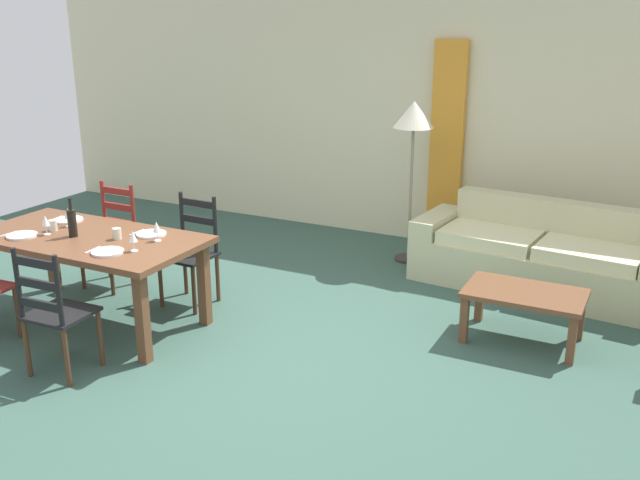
{
  "coord_description": "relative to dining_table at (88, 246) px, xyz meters",
  "views": [
    {
      "loc": [
        2.69,
        -4.15,
        2.48
      ],
      "look_at": [
        0.29,
        0.62,
        0.75
      ],
      "focal_mm": 39.94,
      "sensor_mm": 36.0,
      "label": 1
    }
  ],
  "objects": [
    {
      "name": "dining_chair_far_left",
      "position": [
        -0.44,
        0.74,
        -0.19
      ],
      "size": [
        0.43,
        0.41,
        0.96
      ],
      "color": "maroon",
      "rests_on": "ground_plane"
    },
    {
      "name": "dinner_plate_far_left",
      "position": [
        -0.45,
        0.25,
        0.1
      ],
      "size": [
        0.24,
        0.24,
        0.02
      ],
      "primitive_type": "cylinder",
      "color": "white",
      "rests_on": "dining_table"
    },
    {
      "name": "wine_glass_far_right",
      "position": [
        0.6,
        0.15,
        0.2
      ],
      "size": [
        0.06,
        0.06,
        0.16
      ],
      "color": "white",
      "rests_on": "dining_table"
    },
    {
      "name": "fork_near_left",
      "position": [
        -0.6,
        -0.25,
        0.09
      ],
      "size": [
        0.02,
        0.17,
        0.01
      ],
      "primitive_type": "cube",
      "rotation": [
        0.0,
        0.0,
        -0.05
      ],
      "color": "silver",
      "rests_on": "dining_table"
    },
    {
      "name": "curtain_panel_left",
      "position": [
        1.95,
        3.29,
        0.44
      ],
      "size": [
        0.35,
        0.08,
        2.2
      ],
      "primitive_type": "cube",
      "color": "orange",
      "rests_on": "ground_plane"
    },
    {
      "name": "couch",
      "position": [
        3.16,
        2.44,
        -0.37
      ],
      "size": [
        2.35,
        1.03,
        0.8
      ],
      "color": "#C4C192",
      "rests_on": "ground_plane"
    },
    {
      "name": "coffee_table",
      "position": [
        3.25,
        1.23,
        -0.31
      ],
      "size": [
        0.9,
        0.56,
        0.42
      ],
      "color": "brown",
      "rests_on": "ground_plane"
    },
    {
      "name": "dining_chair_near_right",
      "position": [
        0.43,
        -0.79,
        -0.19
      ],
      "size": [
        0.44,
        0.42,
        0.96
      ],
      "color": "black",
      "rests_on": "ground_plane"
    },
    {
      "name": "wall_far",
      "position": [
        1.44,
        3.43,
        0.69
      ],
      "size": [
        9.6,
        0.16,
        2.7
      ],
      "primitive_type": "cube",
      "color": "beige",
      "rests_on": "ground_plane"
    },
    {
      "name": "fork_far_left",
      "position": [
        -0.6,
        0.25,
        0.09
      ],
      "size": [
        0.03,
        0.17,
        0.01
      ],
      "primitive_type": "cube",
      "rotation": [
        0.0,
        0.0,
        0.1
      ],
      "color": "silver",
      "rests_on": "dining_table"
    },
    {
      "name": "fork_near_right",
      "position": [
        0.3,
        -0.25,
        0.09
      ],
      "size": [
        0.03,
        0.17,
        0.01
      ],
      "primitive_type": "cube",
      "rotation": [
        0.0,
        0.0,
        0.07
      ],
      "color": "silver",
      "rests_on": "dining_table"
    },
    {
      "name": "dinner_plate_near_left",
      "position": [
        -0.45,
        -0.25,
        0.1
      ],
      "size": [
        0.24,
        0.24,
        0.02
      ],
      "primitive_type": "cylinder",
      "color": "white",
      "rests_on": "dining_table"
    },
    {
      "name": "standing_lamp",
      "position": [
        1.8,
        2.63,
        0.75
      ],
      "size": [
        0.4,
        0.4,
        1.64
      ],
      "color": "#332D28",
      "rests_on": "ground_plane"
    },
    {
      "name": "wine_glass_near_left",
      "position": [
        -0.31,
        -0.12,
        0.2
      ],
      "size": [
        0.06,
        0.06,
        0.16
      ],
      "color": "white",
      "rests_on": "dining_table"
    },
    {
      "name": "wine_bottle",
      "position": [
        -0.08,
        -0.06,
        0.2
      ],
      "size": [
        0.07,
        0.07,
        0.32
      ],
      "color": "black",
      "rests_on": "dining_table"
    },
    {
      "name": "ground_plane",
      "position": [
        1.44,
        0.13,
        -0.67
      ],
      "size": [
        9.6,
        9.6,
        0.02
      ],
      "primitive_type": "cube",
      "color": "#365549"
    },
    {
      "name": "dining_table",
      "position": [
        0.0,
        0.0,
        0.0
      ],
      "size": [
        1.9,
        0.96,
        0.75
      ],
      "color": "brown",
      "rests_on": "ground_plane"
    },
    {
      "name": "coffee_cup_primary",
      "position": [
        0.28,
        0.04,
        0.13
      ],
      "size": [
        0.07,
        0.07,
        0.09
      ],
      "primitive_type": "cylinder",
      "color": "beige",
      "rests_on": "dining_table"
    },
    {
      "name": "dinner_plate_far_right",
      "position": [
        0.45,
        0.25,
        0.1
      ],
      "size": [
        0.24,
        0.24,
        0.02
      ],
      "primitive_type": "cylinder",
      "color": "white",
      "rests_on": "dining_table"
    },
    {
      "name": "fork_far_right",
      "position": [
        0.3,
        0.25,
        0.09
      ],
      "size": [
        0.02,
        0.17,
        0.01
      ],
      "primitive_type": "cube",
      "rotation": [
        0.0,
        0.0,
        -0.01
      ],
      "color": "silver",
      "rests_on": "dining_table"
    },
    {
      "name": "wine_glass_near_right",
      "position": [
        0.6,
        -0.13,
        0.2
      ],
      "size": [
        0.06,
        0.06,
        0.16
      ],
      "color": "white",
      "rests_on": "dining_table"
    },
    {
      "name": "dinner_plate_near_right",
      "position": [
        0.45,
        -0.25,
        0.1
      ],
      "size": [
        0.24,
        0.24,
        0.02
      ],
      "primitive_type": "cylinder",
      "color": "white",
      "rests_on": "dining_table"
    },
    {
      "name": "wine_glass_far_left",
      "position": [
        -0.32,
        0.13,
        0.2
      ],
      "size": [
        0.06,
        0.06,
        0.16
      ],
      "color": "white",
      "rests_on": "dining_table"
    },
    {
      "name": "coffee_cup_secondary",
      "position": [
        -0.35,
        -0.02,
        0.13
      ],
      "size": [
        0.07,
        0.07,
        0.09
      ],
      "primitive_type": "cylinder",
      "color": "beige",
      "rests_on": "dining_table"
    },
    {
      "name": "dining_chair_far_right",
      "position": [
        0.48,
        0.72,
        -0.19
      ],
      "size": [
        0.43,
        0.41,
        0.96
      ],
      "color": "black",
      "rests_on": "ground_plane"
    }
  ]
}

